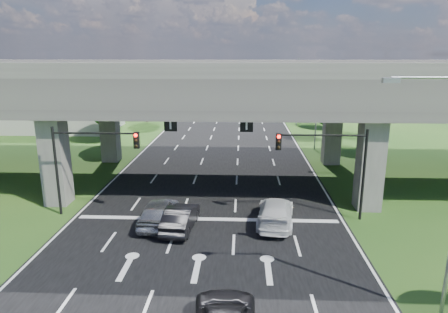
# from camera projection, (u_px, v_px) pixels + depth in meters

# --- Properties ---
(ground) EXTENTS (160.00, 160.00, 0.00)m
(ground) POSITION_uv_depth(u_px,v_px,m) (202.00, 244.00, 22.76)
(ground) COLOR #1E4616
(ground) RESTS_ON ground
(road) EXTENTS (18.00, 120.00, 0.03)m
(road) POSITION_uv_depth(u_px,v_px,m) (214.00, 187.00, 32.44)
(road) COLOR black
(road) RESTS_ON ground
(overpass) EXTENTS (80.00, 15.00, 10.00)m
(overpass) POSITION_uv_depth(u_px,v_px,m) (215.00, 87.00, 32.41)
(overpass) COLOR #3A3735
(overpass) RESTS_ON ground
(warehouse) EXTENTS (20.00, 10.00, 4.00)m
(warehouse) POSITION_uv_depth(u_px,v_px,m) (46.00, 115.00, 57.28)
(warehouse) COLOR #9E9E99
(warehouse) RESTS_ON ground
(signal_right) EXTENTS (5.76, 0.54, 6.00)m
(signal_right) POSITION_uv_depth(u_px,v_px,m) (331.00, 157.00, 25.19)
(signal_right) COLOR black
(signal_right) RESTS_ON ground
(signal_left) EXTENTS (5.76, 0.54, 6.00)m
(signal_left) POSITION_uv_depth(u_px,v_px,m) (87.00, 155.00, 25.88)
(signal_left) COLOR black
(signal_left) RESTS_ON ground
(streetlight_far) EXTENTS (3.38, 0.25, 10.00)m
(streetlight_far) POSITION_uv_depth(u_px,v_px,m) (314.00, 98.00, 44.09)
(streetlight_far) COLOR gray
(streetlight_far) RESTS_ON ground
(streetlight_beyond) EXTENTS (3.38, 0.25, 10.00)m
(streetlight_beyond) POSITION_uv_depth(u_px,v_px,m) (295.00, 87.00, 59.57)
(streetlight_beyond) COLOR gray
(streetlight_beyond) RESTS_ON ground
(tree_left_near) EXTENTS (4.50, 4.50, 7.80)m
(tree_left_near) POSITION_uv_depth(u_px,v_px,m) (106.00, 104.00, 47.34)
(tree_left_near) COLOR black
(tree_left_near) RESTS_ON ground
(tree_left_mid) EXTENTS (3.91, 3.90, 6.76)m
(tree_left_mid) POSITION_uv_depth(u_px,v_px,m) (104.00, 101.00, 55.38)
(tree_left_mid) COLOR black
(tree_left_mid) RESTS_ON ground
(tree_left_far) EXTENTS (4.80, 4.80, 8.32)m
(tree_left_far) POSITION_uv_depth(u_px,v_px,m) (146.00, 90.00, 62.70)
(tree_left_far) COLOR black
(tree_left_far) RESTS_ON ground
(tree_right_near) EXTENTS (4.20, 4.20, 7.28)m
(tree_right_near) POSITION_uv_depth(u_px,v_px,m) (332.00, 106.00, 48.17)
(tree_right_near) COLOR black
(tree_right_near) RESTS_ON ground
(tree_right_mid) EXTENTS (3.91, 3.90, 6.76)m
(tree_right_mid) POSITION_uv_depth(u_px,v_px,m) (341.00, 101.00, 55.86)
(tree_right_mid) COLOR black
(tree_right_mid) RESTS_ON ground
(tree_right_far) EXTENTS (4.50, 4.50, 7.80)m
(tree_right_far) POSITION_uv_depth(u_px,v_px,m) (304.00, 91.00, 63.62)
(tree_right_far) COLOR black
(tree_right_far) RESTS_ON ground
(car_silver) EXTENTS (2.16, 4.89, 1.63)m
(car_silver) POSITION_uv_depth(u_px,v_px,m) (159.00, 212.00, 25.20)
(car_silver) COLOR #999CA0
(car_silver) RESTS_ON road
(car_dark) EXTENTS (1.96, 4.66, 1.50)m
(car_dark) POSITION_uv_depth(u_px,v_px,m) (181.00, 218.00, 24.49)
(car_dark) COLOR black
(car_dark) RESTS_ON road
(car_white) EXTENTS (2.81, 5.59, 1.56)m
(car_white) POSITION_uv_depth(u_px,v_px,m) (276.00, 212.00, 25.27)
(car_white) COLOR silver
(car_white) RESTS_ON road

